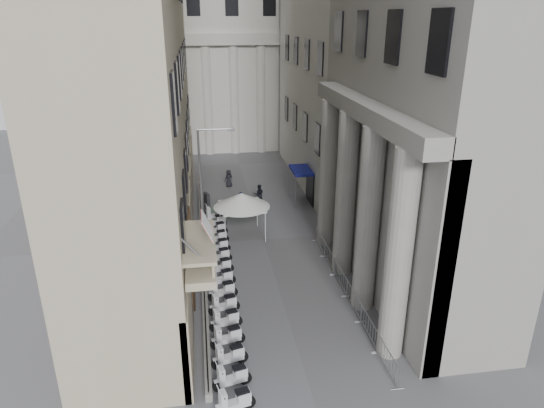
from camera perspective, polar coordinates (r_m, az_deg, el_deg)
The scene contains 30 objects.
far_building at distance 60.03m, azimuth -5.11°, elevation 21.25°, with size 22.00×10.00×30.00m, color beige.
iron_fence at distance 33.40m, azimuth -8.14°, elevation -5.51°, with size 0.30×28.00×1.40m, color black, non-canonical shape.
blue_awning at distance 41.54m, azimuth 3.37°, elevation 0.17°, with size 1.60×3.00×3.00m, color navy, non-canonical shape.
flag at distance 22.53m, azimuth -6.67°, elevation -20.38°, with size 1.00×1.40×8.20m, color #9E0C11, non-canonical shape.
scooter_1 at distance 22.35m, azimuth -4.61°, elevation -20.69°, with size 0.56×1.40×1.50m, color silver, non-canonical shape.
scooter_2 at distance 23.43m, azimuth -4.89°, elevation -18.39°, with size 0.56×1.40×1.50m, color silver, non-canonical shape.
scooter_3 at distance 24.54m, azimuth -5.14°, elevation -16.29°, with size 0.56×1.40×1.50m, color silver, non-canonical shape.
scooter_4 at distance 25.68m, azimuth -5.36°, elevation -14.37°, with size 0.56×1.40×1.50m, color silver, non-canonical shape.
scooter_5 at distance 26.84m, azimuth -5.56°, elevation -12.62°, with size 0.56×1.40×1.50m, color silver, non-canonical shape.
scooter_6 at distance 28.03m, azimuth -5.74°, elevation -11.02°, with size 0.56×1.40×1.50m, color silver, non-canonical shape.
scooter_7 at distance 29.24m, azimuth -5.90°, elevation -9.55°, with size 0.56×1.40×1.50m, color silver, non-canonical shape.
scooter_8 at distance 30.47m, azimuth -6.05°, elevation -8.19°, with size 0.56×1.40×1.50m, color silver, non-canonical shape.
scooter_9 at distance 31.72m, azimuth -6.18°, elevation -6.94°, with size 0.56×1.40×1.50m, color silver, non-canonical shape.
scooter_10 at distance 32.97m, azimuth -6.31°, elevation -5.79°, with size 0.56×1.40×1.50m, color silver, non-canonical shape.
scooter_11 at distance 34.24m, azimuth -6.43°, elevation -4.72°, with size 0.56×1.40×1.50m, color silver, non-canonical shape.
scooter_12 at distance 35.53m, azimuth -6.53°, elevation -3.73°, with size 0.56×1.40×1.50m, color silver, non-canonical shape.
scooter_13 at distance 36.82m, azimuth -6.63°, elevation -2.80°, with size 0.56×1.40×1.50m, color silver, non-canonical shape.
scooter_14 at distance 38.12m, azimuth -6.72°, elevation -1.94°, with size 0.56×1.40×1.50m, color silver, non-canonical shape.
barrier_0 at distance 23.65m, azimuth 13.38°, elevation -18.54°, with size 0.60×2.40×1.10m, color #9C9EA3, non-canonical shape.
barrier_1 at distance 25.47m, azimuth 11.28°, elevation -15.07°, with size 0.60×2.40×1.10m, color #9C9EA3, non-canonical shape.
barrier_2 at distance 27.40m, azimuth 9.53°, elevation -12.07°, with size 0.60×2.40×1.10m, color #9C9EA3, non-canonical shape.
barrier_3 at distance 29.41m, azimuth 8.04°, elevation -9.46°, with size 0.60×2.40×1.10m, color #9C9EA3, non-canonical shape.
barrier_4 at distance 31.50m, azimuth 6.77°, elevation -7.18°, with size 0.60×2.40×1.10m, color #9C9EA3, non-canonical shape.
barrier_5 at distance 33.64m, azimuth 5.66°, elevation -5.19°, with size 0.60×2.40×1.10m, color #9C9EA3, non-canonical shape.
security_tent at distance 34.25m, azimuth -3.39°, elevation 0.37°, with size 4.03×4.03×3.27m.
street_lamp at distance 33.87m, azimuth -7.95°, elevation 3.46°, with size 2.58×0.35×7.89m.
info_kiosk at distance 39.10m, azimuth -7.64°, elevation 0.04°, with size 0.49×0.87×1.78m.
pedestrian_a at distance 38.77m, azimuth -3.68°, elevation 0.09°, with size 0.69×0.46×1.91m, color black.
pedestrian_b at distance 40.89m, azimuth -1.55°, elevation 1.15°, with size 0.84×0.66×1.74m, color black.
pedestrian_c at distance 45.29m, azimuth -5.10°, elevation 3.02°, with size 0.80×0.52×1.63m, color black.
Camera 1 is at (-4.10, -11.89, 14.92)m, focal length 32.00 mm.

